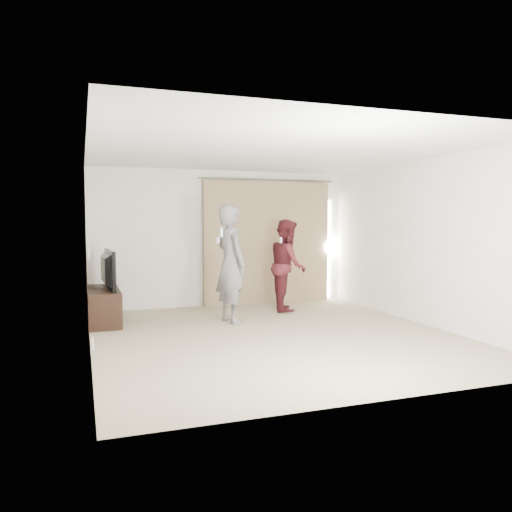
# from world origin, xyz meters

# --- Properties ---
(floor) EXTENTS (5.50, 5.50, 0.00)m
(floor) POSITION_xyz_m (0.00, 0.00, 0.00)
(floor) COLOR tan
(floor) RESTS_ON ground
(wall_back) EXTENTS (5.00, 0.04, 2.60)m
(wall_back) POSITION_xyz_m (0.00, 2.75, 1.30)
(wall_back) COLOR white
(wall_back) RESTS_ON ground
(wall_left) EXTENTS (0.04, 5.50, 2.60)m
(wall_left) POSITION_xyz_m (-2.50, -0.00, 1.30)
(wall_left) COLOR white
(wall_left) RESTS_ON ground
(ceiling) EXTENTS (5.00, 5.50, 0.01)m
(ceiling) POSITION_xyz_m (0.00, 0.00, 2.60)
(ceiling) COLOR silver
(ceiling) RESTS_ON wall_back
(curtain) EXTENTS (2.80, 0.11, 2.46)m
(curtain) POSITION_xyz_m (0.91, 2.68, 1.20)
(curtain) COLOR tan
(curtain) RESTS_ON ground
(tv_console) EXTENTS (0.49, 1.41, 0.54)m
(tv_console) POSITION_xyz_m (-2.27, 1.76, 0.27)
(tv_console) COLOR black
(tv_console) RESTS_ON ground
(tv) EXTENTS (0.21, 1.09, 0.62)m
(tv) POSITION_xyz_m (-2.27, 1.76, 0.85)
(tv) COLOR black
(tv) RESTS_ON tv_console
(scratching_post) EXTENTS (0.40, 0.40, 0.53)m
(scratching_post) POSITION_xyz_m (-2.10, 2.40, 0.21)
(scratching_post) COLOR tan
(scratching_post) RESTS_ON ground
(person_man) EXTENTS (0.60, 0.78, 1.89)m
(person_man) POSITION_xyz_m (-0.32, 1.13, 0.95)
(person_man) COLOR slate
(person_man) RESTS_ON ground
(person_woman) EXTENTS (0.85, 0.96, 1.66)m
(person_woman) POSITION_xyz_m (0.96, 1.81, 0.83)
(person_woman) COLOR #51191F
(person_woman) RESTS_ON ground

